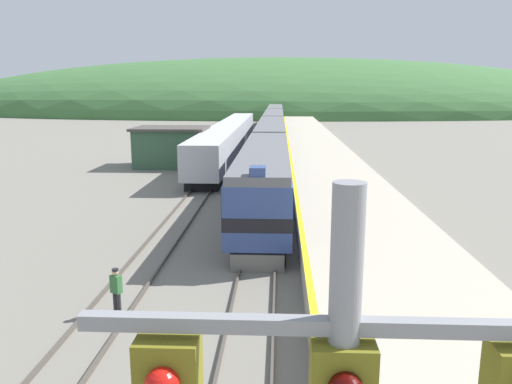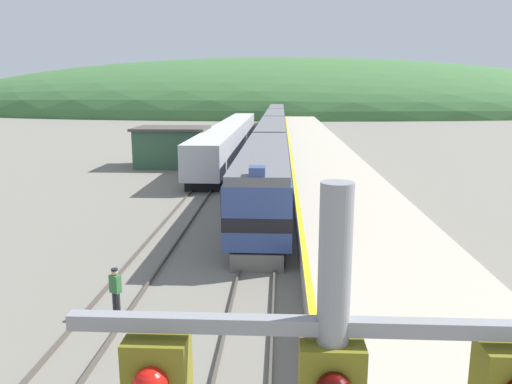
# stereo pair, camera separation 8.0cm
# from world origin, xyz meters

# --- Properties ---
(track_main) EXTENTS (1.52, 180.00, 0.16)m
(track_main) POSITION_xyz_m (0.00, 70.00, 0.08)
(track_main) COLOR #4C443D
(track_main) RESTS_ON ground
(track_siding) EXTENTS (1.52, 180.00, 0.16)m
(track_siding) POSITION_xyz_m (-4.77, 70.00, 0.08)
(track_siding) COLOR #4C443D
(track_siding) RESTS_ON ground
(platform) EXTENTS (6.42, 140.00, 1.15)m
(platform) POSITION_xyz_m (4.98, 50.00, 0.57)
(platform) COLOR #B2A893
(platform) RESTS_ON ground
(distant_hills) EXTENTS (220.12, 99.05, 33.00)m
(distant_hills) POSITION_xyz_m (0.00, 161.57, 0.00)
(distant_hills) COLOR #3D6B38
(distant_hills) RESTS_ON ground
(station_shed) EXTENTS (6.83, 5.40, 3.73)m
(station_shed) POSITION_xyz_m (-9.44, 47.21, 1.89)
(station_shed) COLOR #385B42
(station_shed) RESTS_ON ground
(express_train_lead_car) EXTENTS (2.87, 19.77, 4.31)m
(express_train_lead_car) POSITION_xyz_m (0.00, 29.03, 2.16)
(express_train_lead_car) COLOR black
(express_train_lead_car) RESTS_ON ground
(carriage_second) EXTENTS (2.86, 22.20, 3.95)m
(carriage_second) POSITION_xyz_m (0.00, 51.13, 2.15)
(carriage_second) COLOR black
(carriage_second) RESTS_ON ground
(carriage_third) EXTENTS (2.86, 22.20, 3.95)m
(carriage_third) POSITION_xyz_m (0.00, 74.20, 2.15)
(carriage_third) COLOR black
(carriage_third) RESTS_ON ground
(carriage_fourth) EXTENTS (2.86, 22.20, 3.95)m
(carriage_fourth) POSITION_xyz_m (0.00, 97.28, 2.15)
(carriage_fourth) COLOR black
(carriage_fourth) RESTS_ON ground
(siding_train) EXTENTS (2.90, 44.48, 3.46)m
(siding_train) POSITION_xyz_m (-4.77, 56.59, 1.79)
(siding_train) COLOR black
(siding_train) RESTS_ON ground
(track_worker) EXTENTS (0.42, 0.36, 1.60)m
(track_worker) POSITION_xyz_m (-4.45, 15.41, 0.90)
(track_worker) COLOR #2D2D33
(track_worker) RESTS_ON ground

